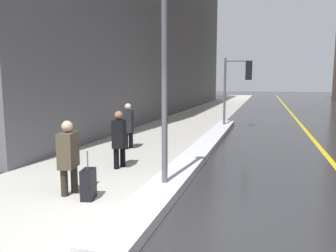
{
  "coord_description": "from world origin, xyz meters",
  "views": [
    {
      "loc": [
        2.11,
        -4.5,
        2.23
      ],
      "look_at": [
        -0.4,
        4.0,
        1.05
      ],
      "focal_mm": 35.0,
      "sensor_mm": 36.0,
      "label": 1
    }
  ],
  "objects_px": {
    "traffic_light_near": "(240,78)",
    "pedestrian_with_shoulder_bag": "(119,137)",
    "lamp_post": "(164,48)",
    "rolling_suitcase": "(88,184)",
    "pedestrian_nearside": "(68,154)",
    "pedestrian_in_glasses": "(128,124)"
  },
  "relations": [
    {
      "from": "lamp_post",
      "to": "traffic_light_near",
      "type": "height_order",
      "value": "lamp_post"
    },
    {
      "from": "pedestrian_in_glasses",
      "to": "pedestrian_nearside",
      "type": "bearing_deg",
      "value": -3.54
    },
    {
      "from": "lamp_post",
      "to": "pedestrian_with_shoulder_bag",
      "type": "distance_m",
      "value": 3.03
    },
    {
      "from": "pedestrian_nearside",
      "to": "rolling_suitcase",
      "type": "bearing_deg",
      "value": 62.23
    },
    {
      "from": "lamp_post",
      "to": "pedestrian_nearside",
      "type": "bearing_deg",
      "value": -157.45
    },
    {
      "from": "pedestrian_nearside",
      "to": "rolling_suitcase",
      "type": "relative_size",
      "value": 1.57
    },
    {
      "from": "pedestrian_nearside",
      "to": "pedestrian_in_glasses",
      "type": "bearing_deg",
      "value": 176.46
    },
    {
      "from": "lamp_post",
      "to": "rolling_suitcase",
      "type": "xyz_separation_m",
      "value": [
        -1.25,
        -0.87,
        -2.59
      ]
    },
    {
      "from": "rolling_suitcase",
      "to": "pedestrian_with_shoulder_bag",
      "type": "bearing_deg",
      "value": 178.13
    },
    {
      "from": "traffic_light_near",
      "to": "pedestrian_with_shoulder_bag",
      "type": "bearing_deg",
      "value": -111.75
    },
    {
      "from": "lamp_post",
      "to": "rolling_suitcase",
      "type": "distance_m",
      "value": 3.01
    },
    {
      "from": "lamp_post",
      "to": "rolling_suitcase",
      "type": "height_order",
      "value": "lamp_post"
    },
    {
      "from": "traffic_light_near",
      "to": "pedestrian_with_shoulder_bag",
      "type": "height_order",
      "value": "traffic_light_near"
    },
    {
      "from": "rolling_suitcase",
      "to": "lamp_post",
      "type": "bearing_deg",
      "value": 112.7
    },
    {
      "from": "traffic_light_near",
      "to": "rolling_suitcase",
      "type": "bearing_deg",
      "value": -106.26
    },
    {
      "from": "pedestrian_nearside",
      "to": "pedestrian_with_shoulder_bag",
      "type": "relative_size",
      "value": 0.99
    },
    {
      "from": "traffic_light_near",
      "to": "pedestrian_with_shoulder_bag",
      "type": "distance_m",
      "value": 8.92
    },
    {
      "from": "pedestrian_with_shoulder_bag",
      "to": "traffic_light_near",
      "type": "bearing_deg",
      "value": 151.86
    },
    {
      "from": "pedestrian_in_glasses",
      "to": "rolling_suitcase",
      "type": "bearing_deg",
      "value": 2.14
    },
    {
      "from": "pedestrian_nearside",
      "to": "pedestrian_with_shoulder_bag",
      "type": "distance_m",
      "value": 2.18
    },
    {
      "from": "traffic_light_near",
      "to": "pedestrian_nearside",
      "type": "height_order",
      "value": "traffic_light_near"
    },
    {
      "from": "lamp_post",
      "to": "traffic_light_near",
      "type": "distance_m",
      "value": 9.91
    }
  ]
}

